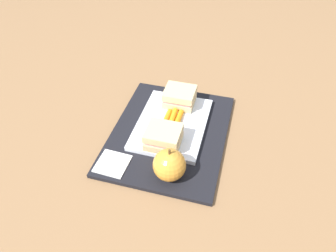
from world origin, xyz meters
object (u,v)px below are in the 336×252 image
carrot_sticks_bundle (172,120)px  paper_napkin (113,164)px  food_tray (172,124)px  sandwich_half_right (163,137)px  sandwich_half_left (180,97)px  apple (169,165)px

carrot_sticks_bundle → paper_napkin: bearing=-31.3°
food_tray → sandwich_half_right: sandwich_half_right is taller
food_tray → paper_napkin: food_tray is taller
sandwich_half_left → sandwich_half_right: same height
sandwich_half_left → apple: bearing=8.7°
carrot_sticks_bundle → apple: 0.16m
food_tray → sandwich_half_right: size_ratio=2.88×
food_tray → apple: size_ratio=2.77×
food_tray → paper_napkin: (0.16, -0.10, -0.00)m
food_tray → sandwich_half_right: bearing=0.0°
sandwich_half_left → carrot_sticks_bundle: 0.08m
apple → sandwich_half_left: bearing=-171.3°
food_tray → carrot_sticks_bundle: 0.01m
food_tray → apple: apple is taller
sandwich_half_left → paper_napkin: 0.26m
food_tray → paper_napkin: bearing=-31.3°
carrot_sticks_bundle → paper_napkin: 0.19m
sandwich_half_left → carrot_sticks_bundle: size_ratio=1.02×
sandwich_half_right → carrot_sticks_bundle: 0.08m
apple → paper_napkin: (0.00, -0.13, -0.03)m
food_tray → carrot_sticks_bundle: carrot_sticks_bundle is taller
carrot_sticks_bundle → apple: apple is taller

